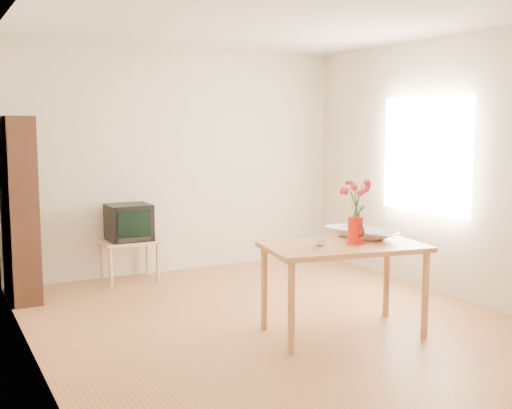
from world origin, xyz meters
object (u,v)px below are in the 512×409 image
table (344,255)px  pitcher (355,231)px  mug (320,241)px  television (128,222)px  bowl (361,213)px

table → pitcher: 0.22m
mug → television: size_ratio=0.24×
mug → television: bearing=-59.1°
table → mug: (-0.21, 0.03, 0.14)m
bowl → television: bowl is taller
bowl → television: (-1.37, 2.36, -0.30)m
television → pitcher: bearing=-66.1°
table → television: size_ratio=3.02×
table → pitcher: pitcher is taller
bowl → television: size_ratio=1.00×
pitcher → bowl: bearing=50.9°
mug → television: television is taller
table → television: television is taller
table → pitcher: (0.10, -0.01, 0.19)m
mug → bowl: (0.52, 0.16, 0.17)m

